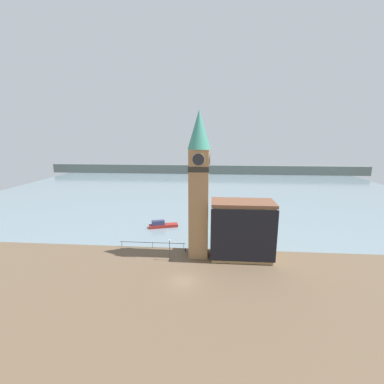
# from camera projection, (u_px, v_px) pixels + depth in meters

# --- Properties ---
(ground_plane) EXTENTS (160.00, 160.00, 0.00)m
(ground_plane) POSITION_uv_depth(u_px,v_px,m) (184.00, 281.00, 38.64)
(ground_plane) COLOR brown
(water) EXTENTS (160.00, 120.00, 0.00)m
(water) POSITION_uv_depth(u_px,v_px,m) (202.00, 188.00, 108.26)
(water) COLOR gray
(water) RESTS_ON ground_plane
(far_shoreline) EXTENTS (180.00, 3.00, 5.00)m
(far_shoreline) POSITION_uv_depth(u_px,v_px,m) (205.00, 169.00, 146.67)
(far_shoreline) COLOR slate
(far_shoreline) RESTS_ON water
(pier_railing) EXTENTS (12.89, 0.08, 1.09)m
(pier_railing) POSITION_uv_depth(u_px,v_px,m) (152.00, 243.00, 49.96)
(pier_railing) COLOR #333338
(pier_railing) RESTS_ON ground_plane
(clock_tower) EXTENTS (3.86, 3.86, 25.65)m
(clock_tower) POSITION_uv_depth(u_px,v_px,m) (199.00, 182.00, 44.19)
(clock_tower) COLOR #9E754C
(clock_tower) RESTS_ON ground_plane
(pier_building) EXTENTS (10.94, 5.71, 10.39)m
(pier_building) POSITION_uv_depth(u_px,v_px,m) (242.00, 230.00, 45.04)
(pier_building) COLOR tan
(pier_building) RESTS_ON ground_plane
(boat_near) EXTENTS (7.05, 3.69, 1.72)m
(boat_near) POSITION_uv_depth(u_px,v_px,m) (162.00, 225.00, 61.23)
(boat_near) COLOR maroon
(boat_near) RESTS_ON water
(mooring_bollard_near) EXTENTS (0.26, 0.26, 0.72)m
(mooring_bollard_near) POSITION_uv_depth(u_px,v_px,m) (186.00, 250.00, 48.35)
(mooring_bollard_near) COLOR #2D2D33
(mooring_bollard_near) RESTS_ON ground_plane
(lamp_post) EXTENTS (0.32, 0.32, 3.91)m
(lamp_post) POSITION_uv_depth(u_px,v_px,m) (170.00, 246.00, 44.49)
(lamp_post) COLOR #2D2D33
(lamp_post) RESTS_ON ground_plane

